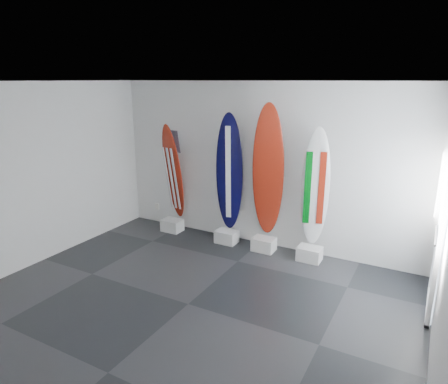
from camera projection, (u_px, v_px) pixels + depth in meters
The scene contains 15 objects.
floor at pixel (188, 304), 5.56m from camera, with size 6.00×6.00×0.00m, color black.
ceiling at pixel (182, 81), 4.74m from camera, with size 6.00×6.00×0.00m, color white.
wall_back at pixel (262, 166), 7.26m from camera, with size 6.00×6.00×0.00m, color silver.
wall_front at pixel (1, 286), 3.04m from camera, with size 6.00×6.00×0.00m, color silver.
wall_left at pixel (33, 176), 6.53m from camera, with size 5.00×5.00×0.00m, color silver.
display_block_usa at pixel (172, 225), 8.22m from camera, with size 0.40×0.30×0.24m, color silver.
surfboard_usa at pixel (173, 172), 8.00m from camera, with size 0.45×0.08×1.99m, color maroon.
display_block_navy at pixel (227, 237), 7.63m from camera, with size 0.40×0.30×0.24m, color silver.
surfboard_navy at pixel (229, 173), 7.37m from camera, with size 0.50×0.08×2.23m, color black.
display_block_swiss at pixel (264, 244), 7.27m from camera, with size 0.40×0.30×0.24m, color silver.
surfboard_swiss at pixel (268, 172), 6.99m from camera, with size 0.56×0.08×2.46m, color maroon.
display_block_italy at pixel (309, 254), 6.88m from camera, with size 0.40×0.30×0.24m, color silver.
surfboard_italy at pixel (315, 188), 6.65m from camera, with size 0.47×0.08×2.07m, color silver.
wall_outlet at pixel (157, 206), 8.69m from camera, with size 0.09×0.02×0.13m, color silver.
glass_door at pixel (446, 209), 5.11m from camera, with size 0.12×1.16×2.85m, color white, non-canonical shape.
Camera 1 is at (2.80, -4.08, 3.02)m, focal length 31.96 mm.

